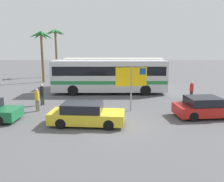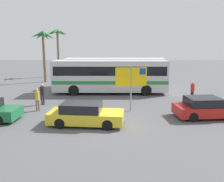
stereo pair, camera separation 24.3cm
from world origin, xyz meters
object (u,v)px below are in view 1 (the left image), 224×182
car_red (205,107)px  pedestrian_by_bus (42,93)px  ferry_sign (132,79)px  car_yellow (86,114)px  pedestrian_crossing_lot (192,89)px  bus_front_coach (109,75)px  bus_rear_coach (114,71)px  pedestrian_near_sign (37,98)px

car_red → pedestrian_by_bus: (-11.51, 3.13, 0.35)m
ferry_sign → car_red: size_ratio=0.77×
car_red → car_yellow: 7.78m
pedestrian_by_bus → pedestrian_crossing_lot: size_ratio=1.04×
bus_front_coach → ferry_sign: ferry_sign is taller
bus_rear_coach → pedestrian_by_bus: (-5.68, -8.07, -0.80)m
pedestrian_by_bus → car_red: bearing=-158.6°
car_yellow → pedestrian_by_bus: size_ratio=2.68×
bus_rear_coach → pedestrian_near_sign: bus_rear_coach is taller
pedestrian_near_sign → car_yellow: bearing=-7.2°
pedestrian_near_sign → pedestrian_crossing_lot: (12.03, 3.26, -0.01)m
pedestrian_by_bus → pedestrian_near_sign: size_ratio=1.03×
pedestrian_by_bus → pedestrian_crossing_lot: (12.19, 1.51, -0.04)m
car_red → pedestrian_crossing_lot: 4.71m
bus_front_coach → pedestrian_by_bus: (-5.22, -4.66, -0.80)m
bus_front_coach → car_red: (6.29, -7.79, -1.15)m
car_red → pedestrian_near_sign: 11.44m
bus_front_coach → car_yellow: bearing=-98.2°
bus_front_coach → car_yellow: size_ratio=2.42×
pedestrian_by_bus → pedestrian_near_sign: (0.16, -1.74, -0.03)m
bus_front_coach → ferry_sign: (1.60, -6.34, 0.54)m
pedestrian_near_sign → car_red: bearing=23.6°
pedestrian_crossing_lot → pedestrian_by_bus: bearing=-18.0°
bus_rear_coach → bus_front_coach: bearing=-97.8°
bus_rear_coach → car_yellow: size_ratio=2.42×
bus_rear_coach → car_red: bearing=-62.5°
bus_front_coach → pedestrian_crossing_lot: 7.70m
ferry_sign → pedestrian_near_sign: 6.80m
car_red → pedestrian_crossing_lot: (0.68, 4.65, 0.31)m
car_yellow → pedestrian_crossing_lot: size_ratio=2.78×
ferry_sign → car_yellow: 4.50m
car_red → pedestrian_by_bus: bearing=159.3°
pedestrian_crossing_lot → bus_front_coach: bearing=-49.4°
ferry_sign → bus_front_coach: bearing=98.3°
pedestrian_by_bus → pedestrian_near_sign: bearing=131.8°
pedestrian_by_bus → pedestrian_crossing_lot: bearing=-136.3°
bus_rear_coach → car_red: (5.83, -11.20, -1.15)m
bus_rear_coach → car_yellow: bus_rear_coach is taller
ferry_sign → pedestrian_by_bus: size_ratio=1.91×
ferry_sign → pedestrian_crossing_lot: 6.40m
car_red → pedestrian_near_sign: pedestrian_near_sign is taller
bus_front_coach → pedestrian_crossing_lot: bearing=-24.3°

